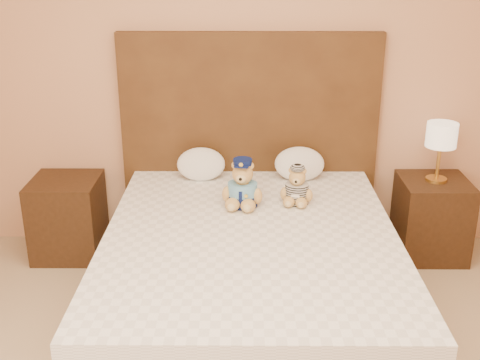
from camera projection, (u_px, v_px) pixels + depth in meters
name	position (u px, v px, depth m)	size (l,w,h in m)	color
room_walls	(255.00, 7.00, 2.14)	(4.04, 4.52, 2.72)	tan
bed	(251.00, 277.00, 3.38)	(1.60, 2.00, 0.55)	white
headboard	(249.00, 142.00, 4.15)	(1.75, 0.08, 1.50)	#4E3117
nightstand_left	(68.00, 217.00, 4.14)	(0.45, 0.45, 0.55)	#372011
nightstand_right	(431.00, 218.00, 4.12)	(0.45, 0.45, 0.55)	#372011
lamp	(441.00, 138.00, 3.92)	(0.20, 0.20, 0.40)	gold
teddy_police	(243.00, 183.00, 3.58)	(0.26, 0.24, 0.30)	tan
teddy_prisoner	(297.00, 185.00, 3.63)	(0.21, 0.20, 0.23)	tan
pillow_left	(201.00, 163.00, 4.02)	(0.32, 0.21, 0.23)	white
pillow_right	(300.00, 162.00, 4.01)	(0.33, 0.22, 0.23)	white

